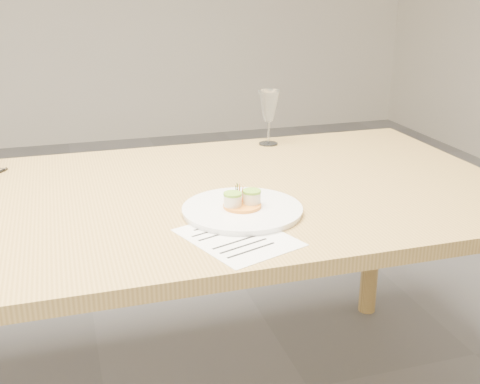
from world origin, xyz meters
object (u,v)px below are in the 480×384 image
object	(u,v)px
dining_table	(91,226)
wine_glass_3	(269,107)
recipe_sheet	(238,237)
dinner_plate	(242,209)

from	to	relation	value
dining_table	wine_glass_3	world-z (taller)	wine_glass_3
recipe_sheet	dinner_plate	bearing A→B (deg)	48.63
dinner_plate	wine_glass_3	world-z (taller)	wine_glass_3
wine_glass_3	dinner_plate	bearing A→B (deg)	-115.19
recipe_sheet	wine_glass_3	bearing A→B (deg)	45.57
dinner_plate	recipe_sheet	size ratio (longest dim) A/B	0.98
wine_glass_3	dining_table	bearing A→B (deg)	-147.70
dining_table	recipe_sheet	bearing A→B (deg)	-46.64
dinner_plate	wine_glass_3	bearing A→B (deg)	64.81
wine_glass_3	recipe_sheet	bearing A→B (deg)	-114.49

